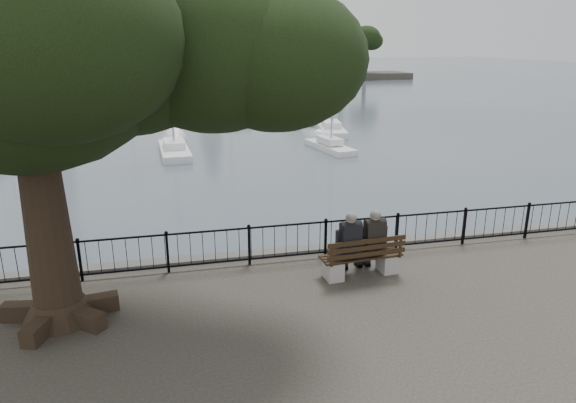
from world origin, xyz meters
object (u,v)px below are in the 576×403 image
object	(u,v)px
bench	(362,262)
person_left	(347,246)
tree	(69,38)
person_right	(371,243)
lion_monument	(208,80)

from	to	relation	value
bench	person_left	size ratio (longest dim) A/B	1.22
person_left	tree	bearing A→B (deg)	-175.35
bench	person_right	world-z (taller)	person_right
person_left	person_right	size ratio (longest dim) A/B	1.00
person_right	lion_monument	distance (m)	48.56
bench	lion_monument	size ratio (longest dim) A/B	0.23
bench	tree	size ratio (longest dim) A/B	0.20
person_left	tree	size ratio (longest dim) A/B	0.16
tree	lion_monument	bearing A→B (deg)	82.57
person_left	tree	distance (m)	7.30
person_left	bench	bearing A→B (deg)	-14.28
tree	person_right	bearing A→B (deg)	4.61
bench	tree	bearing A→B (deg)	-176.47
lion_monument	tree	bearing A→B (deg)	-97.43
person_right	lion_monument	size ratio (longest dim) A/B	0.19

